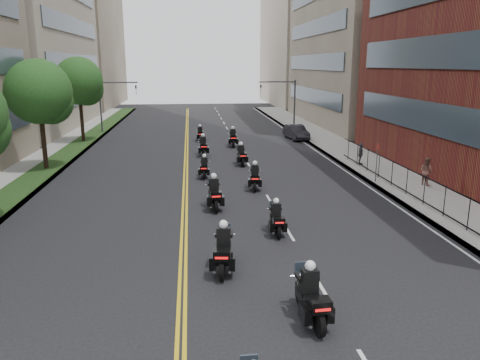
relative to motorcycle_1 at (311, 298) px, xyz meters
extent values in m
cube|color=gray|center=(9.71, 22.37, -0.65)|extent=(4.00, 90.00, 0.15)
cube|color=gray|center=(-14.29, 22.37, -0.65)|extent=(4.00, 90.00, 0.15)
cube|color=#153613|center=(-13.49, 22.37, -0.55)|extent=(2.00, 90.00, 0.04)
cube|color=#333F4C|center=(11.66, 14.37, 2.78)|extent=(0.12, 25.80, 1.80)
cube|color=#333F4C|center=(11.66, 14.37, 6.78)|extent=(0.12, 25.80, 1.80)
cube|color=#333F4C|center=(11.66, 45.37, 2.78)|extent=(0.12, 24.08, 1.80)
cube|color=#333F4C|center=(11.66, 45.37, 6.78)|extent=(0.12, 24.08, 1.80)
cube|color=#333F4C|center=(11.66, 45.37, 10.78)|extent=(0.12, 24.08, 1.80)
cube|color=#A79D87|center=(19.21, 75.37, 12.28)|extent=(15.00, 28.00, 26.00)
cube|color=#333F4C|center=(-16.24, 45.37, 2.78)|extent=(0.12, 24.08, 1.80)
cube|color=#333F4C|center=(-16.24, 45.37, 6.78)|extent=(0.12, 24.08, 1.80)
cube|color=#333F4C|center=(-16.24, 45.37, 10.78)|extent=(0.12, 24.08, 1.80)
cube|color=#746B55|center=(-24.29, 75.37, 12.28)|extent=(16.00, 28.00, 26.00)
cube|color=black|center=(8.71, 9.37, 0.88)|extent=(0.05, 28.00, 0.05)
cube|color=black|center=(8.71, 9.37, -0.42)|extent=(0.05, 28.00, 0.05)
cylinder|color=black|center=(-13.49, 21.37, 1.83)|extent=(0.32, 0.32, 5.11)
sphere|color=#204D19|center=(-13.49, 21.37, 4.75)|extent=(4.40, 4.40, 4.40)
sphere|color=#204D19|center=(-12.89, 21.77, 4.02)|extent=(3.08, 3.08, 3.08)
cylinder|color=black|center=(-13.49, 33.37, 1.97)|extent=(0.32, 0.32, 5.39)
sphere|color=#204D19|center=(-13.49, 33.37, 5.05)|extent=(4.40, 4.40, 4.40)
sphere|color=#204D19|center=(-12.89, 33.77, 4.28)|extent=(3.08, 3.08, 3.08)
cylinder|color=#3F3F44|center=(8.21, 39.37, 2.08)|extent=(0.18, 0.18, 5.60)
cylinder|color=#3F3F44|center=(6.21, 39.37, 4.68)|extent=(4.00, 0.14, 0.14)
imported|color=black|center=(4.41, 39.37, 3.88)|extent=(0.16, 0.20, 1.00)
cylinder|color=#3F3F44|center=(-12.79, 39.37, 2.08)|extent=(0.18, 0.18, 5.60)
cylinder|color=#3F3F44|center=(-10.79, 39.37, 4.68)|extent=(4.00, 0.14, 0.14)
imported|color=black|center=(-8.99, 39.37, 3.88)|extent=(0.16, 0.20, 1.00)
cylinder|color=black|center=(0.05, -0.78, -0.35)|extent=(0.20, 0.75, 0.74)
cylinder|color=black|center=(-0.06, 0.96, -0.35)|extent=(0.20, 0.75, 0.74)
cube|color=black|center=(-0.01, 0.09, -0.05)|extent=(0.55, 1.49, 0.43)
cube|color=silver|center=(-0.01, 0.14, -0.30)|extent=(0.45, 0.62, 0.33)
cube|color=black|center=(0.05, -0.78, 0.21)|extent=(0.59, 0.49, 0.35)
cube|color=red|center=(0.07, -1.01, 0.19)|extent=(0.44, 0.06, 0.08)
cube|color=black|center=(-0.01, 0.14, 0.49)|extent=(0.50, 0.34, 0.67)
sphere|color=white|center=(-0.01, 0.15, 0.95)|extent=(0.32, 0.32, 0.32)
cylinder|color=black|center=(-2.37, 2.90, -0.34)|extent=(0.25, 0.77, 0.76)
cylinder|color=black|center=(-2.14, 4.67, -0.34)|extent=(0.25, 0.77, 0.76)
cube|color=black|center=(-2.25, 3.78, -0.03)|extent=(0.66, 1.55, 0.45)
cube|color=silver|center=(-2.25, 3.84, -0.29)|extent=(0.50, 0.66, 0.33)
cube|color=black|center=(-2.37, 2.90, 0.24)|extent=(0.64, 0.54, 0.36)
cube|color=red|center=(-2.40, 2.66, 0.21)|extent=(0.45, 0.09, 0.08)
cube|color=black|center=(-2.25, 3.84, 0.53)|extent=(0.53, 0.37, 0.69)
sphere|color=white|center=(-2.24, 3.85, 0.99)|extent=(0.32, 0.32, 0.32)
cylinder|color=black|center=(0.31, 6.61, -0.40)|extent=(0.15, 0.64, 0.64)
cylinder|color=black|center=(0.35, 8.12, -0.40)|extent=(0.15, 0.64, 0.64)
cube|color=black|center=(0.33, 7.37, -0.14)|extent=(0.43, 1.28, 0.38)
cube|color=silver|center=(0.33, 7.42, -0.36)|extent=(0.37, 0.53, 0.28)
cube|color=black|center=(0.31, 6.61, 0.09)|extent=(0.50, 0.41, 0.30)
cube|color=red|center=(0.31, 6.42, 0.07)|extent=(0.38, 0.04, 0.07)
cube|color=black|center=(0.33, 7.42, 0.33)|extent=(0.42, 0.28, 0.58)
sphere|color=white|center=(0.33, 7.43, 0.73)|extent=(0.27, 0.27, 0.27)
cylinder|color=black|center=(-2.16, 10.49, -0.35)|extent=(0.19, 0.75, 0.74)
cylinder|color=black|center=(-2.25, 12.24, -0.35)|extent=(0.19, 0.75, 0.74)
cube|color=black|center=(-2.20, 11.36, -0.04)|extent=(0.54, 1.50, 0.44)
cube|color=silver|center=(-2.21, 11.42, -0.30)|extent=(0.45, 0.62, 0.33)
cube|color=black|center=(-2.16, 10.49, 0.22)|extent=(0.59, 0.49, 0.35)
cube|color=red|center=(-2.15, 10.26, 0.20)|extent=(0.44, 0.06, 0.08)
cube|color=black|center=(-2.21, 11.42, 0.50)|extent=(0.50, 0.33, 0.68)
sphere|color=white|center=(-2.21, 11.43, 0.96)|extent=(0.32, 0.32, 0.32)
cylinder|color=black|center=(0.33, 14.16, -0.38)|extent=(0.23, 0.70, 0.69)
cylinder|color=black|center=(0.53, 15.77, -0.38)|extent=(0.23, 0.70, 0.69)
cube|color=black|center=(0.43, 14.97, -0.10)|extent=(0.59, 1.41, 0.40)
cube|color=silver|center=(0.43, 15.02, -0.33)|extent=(0.45, 0.60, 0.30)
cube|color=black|center=(0.33, 14.16, 0.15)|extent=(0.58, 0.49, 0.32)
cube|color=red|center=(0.30, 13.95, 0.13)|extent=(0.41, 0.08, 0.07)
cube|color=black|center=(0.43, 15.02, 0.41)|extent=(0.48, 0.34, 0.63)
sphere|color=white|center=(0.43, 15.03, 0.84)|extent=(0.29, 0.29, 0.29)
cylinder|color=black|center=(-2.55, 17.55, -0.41)|extent=(0.18, 0.64, 0.63)
cylinder|color=black|center=(-2.42, 19.02, -0.41)|extent=(0.18, 0.64, 0.63)
cube|color=black|center=(-2.48, 18.29, -0.15)|extent=(0.49, 1.28, 0.37)
cube|color=silver|center=(-2.48, 18.33, -0.36)|extent=(0.39, 0.54, 0.28)
cube|color=black|center=(-2.55, 17.55, 0.07)|extent=(0.51, 0.43, 0.30)
cube|color=red|center=(-2.56, 17.36, 0.05)|extent=(0.37, 0.06, 0.06)
cube|color=black|center=(-2.48, 18.33, 0.31)|extent=(0.43, 0.29, 0.57)
sphere|color=white|center=(-2.48, 18.34, 0.70)|extent=(0.27, 0.27, 0.27)
cylinder|color=black|center=(0.38, 21.08, -0.38)|extent=(0.17, 0.70, 0.69)
cylinder|color=black|center=(0.31, 22.71, -0.38)|extent=(0.17, 0.70, 0.69)
cube|color=black|center=(0.35, 21.90, -0.09)|extent=(0.49, 1.40, 0.41)
cube|color=silver|center=(0.35, 21.95, -0.33)|extent=(0.41, 0.58, 0.31)
cube|color=black|center=(0.38, 21.08, 0.15)|extent=(0.55, 0.45, 0.33)
cube|color=red|center=(0.39, 20.87, 0.13)|extent=(0.41, 0.05, 0.07)
cube|color=black|center=(0.35, 21.95, 0.42)|extent=(0.46, 0.30, 0.63)
sphere|color=white|center=(0.35, 21.96, 0.85)|extent=(0.30, 0.30, 0.30)
cylinder|color=black|center=(-2.32, 24.99, -0.36)|extent=(0.17, 0.73, 0.73)
cylinder|color=black|center=(-2.37, 26.71, -0.36)|extent=(0.17, 0.73, 0.73)
cube|color=black|center=(-2.35, 25.85, -0.06)|extent=(0.49, 1.46, 0.43)
cube|color=silver|center=(-2.35, 25.90, -0.30)|extent=(0.43, 0.60, 0.32)
cube|color=black|center=(-2.32, 24.99, 0.20)|extent=(0.57, 0.47, 0.34)
cube|color=red|center=(-2.31, 24.77, 0.18)|extent=(0.43, 0.04, 0.08)
cube|color=black|center=(-2.35, 25.90, 0.48)|extent=(0.48, 0.31, 0.67)
sphere|color=white|center=(-2.35, 25.91, 0.93)|extent=(0.31, 0.31, 0.31)
cylinder|color=black|center=(0.45, 29.05, -0.35)|extent=(0.18, 0.75, 0.74)
cylinder|color=black|center=(0.50, 30.81, -0.35)|extent=(0.18, 0.75, 0.74)
cube|color=black|center=(0.47, 29.93, -0.04)|extent=(0.51, 1.49, 0.44)
cube|color=silver|center=(0.47, 29.98, -0.30)|extent=(0.43, 0.61, 0.33)
cube|color=black|center=(0.45, 29.05, 0.22)|extent=(0.58, 0.48, 0.35)
cube|color=red|center=(0.44, 28.82, 0.20)|extent=(0.44, 0.05, 0.08)
cube|color=black|center=(0.47, 29.98, 0.50)|extent=(0.49, 0.32, 0.68)
sphere|color=white|center=(0.47, 30.00, 0.96)|extent=(0.32, 0.32, 0.32)
cylinder|color=black|center=(-2.39, 32.55, -0.40)|extent=(0.16, 0.66, 0.65)
cylinder|color=black|center=(-2.45, 34.09, -0.40)|extent=(0.16, 0.66, 0.65)
cube|color=black|center=(-2.42, 33.32, -0.13)|extent=(0.46, 1.31, 0.38)
cube|color=silver|center=(-2.42, 33.37, -0.35)|extent=(0.39, 0.54, 0.29)
cube|color=black|center=(-2.39, 32.55, 0.10)|extent=(0.52, 0.42, 0.31)
cube|color=red|center=(-2.38, 32.35, 0.08)|extent=(0.39, 0.04, 0.07)
cube|color=black|center=(-2.42, 33.37, 0.35)|extent=(0.43, 0.29, 0.60)
sphere|color=white|center=(-2.42, 33.38, 0.76)|extent=(0.28, 0.28, 0.28)
imported|color=black|center=(7.11, 33.43, -0.01)|extent=(1.95, 4.49, 1.44)
imported|color=brown|center=(10.79, 14.19, 0.28)|extent=(0.90, 1.01, 1.70)
imported|color=#44454C|center=(8.91, 20.28, 0.22)|extent=(0.76, 1.01, 1.59)
camera|label=1|loc=(-3.33, -11.98, 6.58)|focal=35.00mm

